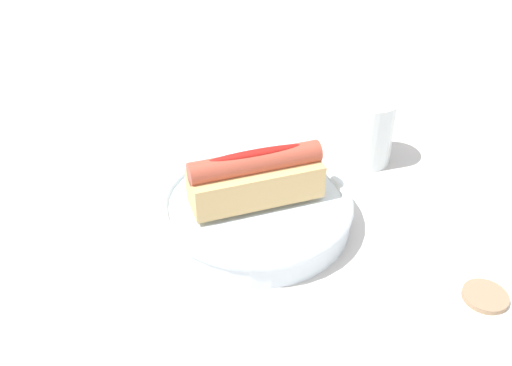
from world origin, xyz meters
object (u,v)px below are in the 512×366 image
object	(u,v)px
serving_bowl	(256,209)
hotdog_front	(256,177)
paper_towel_roll	(464,359)
water_glass	(367,135)

from	to	relation	value
serving_bowl	hotdog_front	distance (m)	0.04
hotdog_front	serving_bowl	bearing A→B (deg)	-90.00
paper_towel_roll	water_glass	bearing A→B (deg)	-119.95
serving_bowl	water_glass	size ratio (longest dim) A/B	2.50
paper_towel_roll	hotdog_front	bearing A→B (deg)	-88.04
serving_bowl	water_glass	world-z (taller)	water_glass
serving_bowl	hotdog_front	size ratio (longest dim) A/B	1.44
hotdog_front	paper_towel_roll	distance (m)	0.29
hotdog_front	water_glass	bearing A→B (deg)	-168.26
water_glass	serving_bowl	bearing A→B (deg)	11.74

